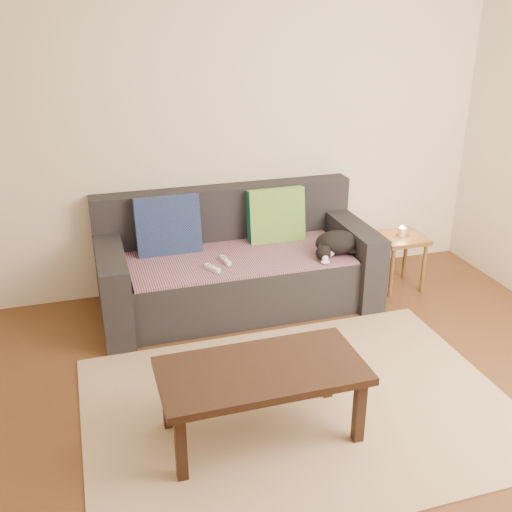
% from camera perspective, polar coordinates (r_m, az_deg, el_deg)
% --- Properties ---
extents(ground, '(4.50, 4.50, 0.00)m').
position_cam_1_polar(ground, '(3.57, 5.09, -15.68)').
color(ground, brown).
rests_on(ground, ground).
extents(back_wall, '(4.50, 0.04, 2.60)m').
position_cam_1_polar(back_wall, '(4.78, -3.47, 11.91)').
color(back_wall, beige).
rests_on(back_wall, ground).
extents(sofa, '(2.10, 0.94, 0.87)m').
position_cam_1_polar(sofa, '(4.68, -1.92, -1.06)').
color(sofa, '#232328').
rests_on(sofa, ground).
extents(throw_blanket, '(1.66, 0.74, 0.02)m').
position_cam_1_polar(throw_blanket, '(4.55, -1.64, -0.13)').
color(throw_blanket, '#3D2444').
rests_on(throw_blanket, sofa).
extents(cushion_navy, '(0.49, 0.20, 0.51)m').
position_cam_1_polar(cushion_navy, '(4.62, -8.39, 2.67)').
color(cushion_navy, '#0F1F41').
rests_on(cushion_navy, throw_blanket).
extents(cushion_green, '(0.46, 0.18, 0.47)m').
position_cam_1_polar(cushion_green, '(4.82, 1.91, 3.76)').
color(cushion_green, '#0D5944').
rests_on(cushion_green, throw_blanket).
extents(cat, '(0.41, 0.30, 0.18)m').
position_cam_1_polar(cat, '(4.59, 7.59, 1.17)').
color(cat, black).
rests_on(cat, throw_blanket).
extents(wii_remote_a, '(0.10, 0.15, 0.03)m').
position_cam_1_polar(wii_remote_a, '(4.32, -4.18, -1.18)').
color(wii_remote_a, white).
rests_on(wii_remote_a, throw_blanket).
extents(wii_remote_b, '(0.06, 0.15, 0.03)m').
position_cam_1_polar(wii_remote_b, '(4.44, -2.92, -0.44)').
color(wii_remote_b, white).
rests_on(wii_remote_b, throw_blanket).
extents(side_table, '(0.37, 0.37, 0.46)m').
position_cam_1_polar(side_table, '(5.06, 13.60, 1.02)').
color(side_table, brown).
rests_on(side_table, ground).
extents(candle, '(0.06, 0.06, 0.09)m').
position_cam_1_polar(candle, '(5.02, 13.73, 2.26)').
color(candle, beige).
rests_on(candle, side_table).
extents(rug, '(2.50, 1.80, 0.01)m').
position_cam_1_polar(rug, '(3.67, 4.20, -14.22)').
color(rug, tan).
rests_on(rug, ground).
extents(coffee_table, '(1.10, 0.55, 0.44)m').
position_cam_1_polar(coffee_table, '(3.26, 0.54, -11.37)').
color(coffee_table, black).
rests_on(coffee_table, rug).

